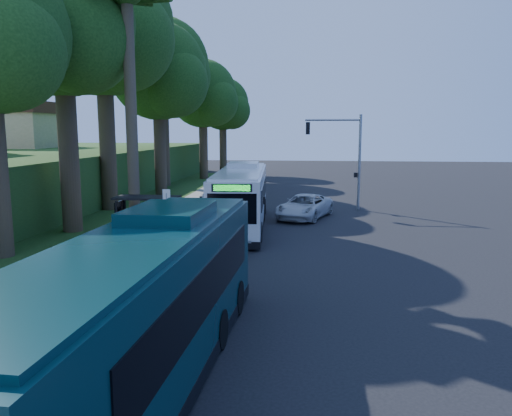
# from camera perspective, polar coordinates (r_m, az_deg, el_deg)

# --- Properties ---
(ground) EXTENTS (140.00, 140.00, 0.00)m
(ground) POSITION_cam_1_polar(r_m,az_deg,el_deg) (27.87, 3.64, -3.28)
(ground) COLOR black
(ground) RESTS_ON ground
(sidewalk) EXTENTS (4.50, 70.00, 0.12)m
(sidewalk) POSITION_cam_1_polar(r_m,az_deg,el_deg) (29.07, -10.91, -2.79)
(sidewalk) COLOR gray
(sidewalk) RESTS_ON ground
(red_curb) EXTENTS (0.25, 30.00, 0.13)m
(red_curb) POSITION_cam_1_polar(r_m,az_deg,el_deg) (24.70, -8.48, -4.80)
(red_curb) COLOR maroon
(red_curb) RESTS_ON ground
(grass_verge) EXTENTS (8.00, 70.00, 0.06)m
(grass_verge) POSITION_cam_1_polar(r_m,az_deg,el_deg) (35.65, -17.36, -0.94)
(grass_verge) COLOR #234719
(grass_verge) RESTS_ON ground
(bus_shelter) EXTENTS (3.20, 1.51, 2.55)m
(bus_shelter) POSITION_cam_1_polar(r_m,az_deg,el_deg) (26.07, -12.74, -0.29)
(bus_shelter) COLOR black
(bus_shelter) RESTS_ON ground
(stop_sign_pole) EXTENTS (0.35, 0.06, 3.17)m
(stop_sign_pole) POSITION_cam_1_polar(r_m,az_deg,el_deg) (23.46, -10.14, -0.54)
(stop_sign_pole) COLOR gray
(stop_sign_pole) RESTS_ON ground
(traffic_signal_pole) EXTENTS (4.10, 0.30, 7.00)m
(traffic_signal_pole) POSITION_cam_1_polar(r_m,az_deg,el_deg) (37.34, 10.21, 6.54)
(traffic_signal_pole) COLOR gray
(traffic_signal_pole) RESTS_ON ground
(palm_tree) EXTENTS (4.20, 4.20, 14.40)m
(palm_tree) POSITION_cam_1_polar(r_m,az_deg,el_deg) (28.11, -14.55, 22.01)
(palm_tree) COLOR #4C3F2D
(palm_tree) RESTS_ON ground
(hillside_backdrop) EXTENTS (24.00, 60.00, 8.80)m
(hillside_backdrop) POSITION_cam_1_polar(r_m,az_deg,el_deg) (50.53, -26.89, 4.05)
(hillside_backdrop) COLOR #234719
(hillside_backdrop) RESTS_ON ground
(tree_0) EXTENTS (8.40, 8.00, 15.70)m
(tree_0) POSITION_cam_1_polar(r_m,az_deg,el_deg) (30.83, -21.16, 18.28)
(tree_0) COLOR #382B1E
(tree_0) RESTS_ON ground
(tree_1) EXTENTS (10.50, 10.00, 18.26)m
(tree_1) POSITION_cam_1_polar(r_m,az_deg,el_deg) (38.67, -16.98, 18.74)
(tree_1) COLOR #382B1E
(tree_1) RESTS_ON ground
(tree_2) EXTENTS (8.82, 8.40, 15.12)m
(tree_2) POSITION_cam_1_polar(r_m,az_deg,el_deg) (45.35, -11.01, 14.57)
(tree_2) COLOR #382B1E
(tree_2) RESTS_ON ground
(tree_3) EXTENTS (10.08, 9.60, 17.28)m
(tree_3) POSITION_cam_1_polar(r_m,az_deg,el_deg) (53.69, -10.59, 15.29)
(tree_3) COLOR #382B1E
(tree_3) RESTS_ON ground
(tree_4) EXTENTS (8.40, 8.00, 14.14)m
(tree_4) POSITION_cam_1_polar(r_m,az_deg,el_deg) (60.63, -6.02, 12.50)
(tree_4) COLOR #382B1E
(tree_4) RESTS_ON ground
(tree_5) EXTENTS (7.35, 7.00, 12.86)m
(tree_5) POSITION_cam_1_polar(r_m,az_deg,el_deg) (68.25, -3.76, 11.48)
(tree_5) COLOR #382B1E
(tree_5) RESTS_ON ground
(white_bus) EXTENTS (3.56, 12.97, 3.82)m
(white_bus) POSITION_cam_1_polar(r_m,az_deg,el_deg) (30.44, -1.68, 1.33)
(white_bus) COLOR silver
(white_bus) RESTS_ON ground
(teal_bus) EXTENTS (3.32, 13.18, 3.90)m
(teal_bus) POSITION_cam_1_polar(r_m,az_deg,el_deg) (11.81, -12.83, -10.98)
(teal_bus) COLOR #092E33
(teal_bus) RESTS_ON ground
(pickup) EXTENTS (4.26, 6.21, 1.58)m
(pickup) POSITION_cam_1_polar(r_m,az_deg,el_deg) (33.68, 5.57, 0.18)
(pickup) COLOR silver
(pickup) RESTS_ON ground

